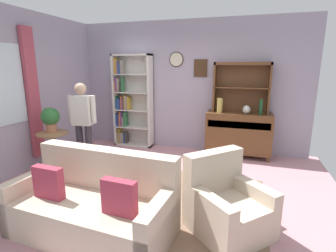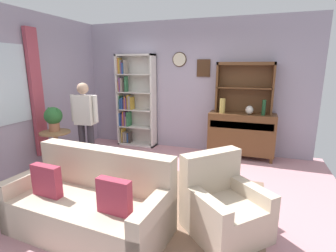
{
  "view_description": "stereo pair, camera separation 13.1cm",
  "coord_description": "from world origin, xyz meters",
  "px_view_note": "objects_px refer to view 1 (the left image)",
  "views": [
    {
      "loc": [
        1.23,
        -3.44,
        1.85
      ],
      "look_at": [
        0.1,
        0.2,
        0.95
      ],
      "focal_mm": 27.45,
      "sensor_mm": 36.0,
      "label": 1
    },
    {
      "loc": [
        1.35,
        -3.4,
        1.85
      ],
      "look_at": [
        0.1,
        0.2,
        0.95
      ],
      "focal_mm": 27.45,
      "sensor_mm": 36.0,
      "label": 2
    }
  ],
  "objects_px": {
    "sideboard_hutch": "(242,80)",
    "potted_plant_large": "(50,118)",
    "couch_floral": "(94,206)",
    "plant_stand": "(54,148)",
    "potted_plant_small": "(74,164)",
    "coffee_table": "(131,170)",
    "vase_round": "(246,110)",
    "bottle_wine": "(261,107)",
    "bookshelf": "(130,102)",
    "vase_tall": "(220,105)",
    "armchair_floral": "(226,207)",
    "person_reading": "(83,120)",
    "book_stack": "(124,163)",
    "sideboard": "(238,133)"
  },
  "relations": [
    {
      "from": "coffee_table",
      "to": "potted_plant_small",
      "type": "bearing_deg",
      "value": 164.64
    },
    {
      "from": "bookshelf",
      "to": "book_stack",
      "type": "relative_size",
      "value": 11.47
    },
    {
      "from": "vase_round",
      "to": "bottle_wine",
      "type": "xyz_separation_m",
      "value": [
        0.26,
        -0.02,
        0.07
      ]
    },
    {
      "from": "sideboard_hutch",
      "to": "book_stack",
      "type": "xyz_separation_m",
      "value": [
        -1.55,
        -2.2,
        -1.11
      ]
    },
    {
      "from": "bottle_wine",
      "to": "book_stack",
      "type": "bearing_deg",
      "value": -134.18
    },
    {
      "from": "vase_tall",
      "to": "book_stack",
      "type": "xyz_separation_m",
      "value": [
        -1.16,
        -2.01,
        -0.62
      ]
    },
    {
      "from": "bookshelf",
      "to": "coffee_table",
      "type": "relative_size",
      "value": 2.62
    },
    {
      "from": "vase_round",
      "to": "person_reading",
      "type": "relative_size",
      "value": 0.11
    },
    {
      "from": "armchair_floral",
      "to": "person_reading",
      "type": "relative_size",
      "value": 0.69
    },
    {
      "from": "vase_round",
      "to": "plant_stand",
      "type": "relative_size",
      "value": 0.24
    },
    {
      "from": "vase_tall",
      "to": "potted_plant_large",
      "type": "height_order",
      "value": "vase_tall"
    },
    {
      "from": "sideboard",
      "to": "vase_round",
      "type": "bearing_deg",
      "value": -27.17
    },
    {
      "from": "bookshelf",
      "to": "book_stack",
      "type": "height_order",
      "value": "bookshelf"
    },
    {
      "from": "potted_plant_large",
      "to": "coffee_table",
      "type": "xyz_separation_m",
      "value": [
        1.69,
        -0.39,
        -0.61
      ]
    },
    {
      "from": "plant_stand",
      "to": "potted_plant_small",
      "type": "distance_m",
      "value": 0.48
    },
    {
      "from": "couch_floral",
      "to": "book_stack",
      "type": "bearing_deg",
      "value": 97.18
    },
    {
      "from": "bookshelf",
      "to": "armchair_floral",
      "type": "height_order",
      "value": "bookshelf"
    },
    {
      "from": "bookshelf",
      "to": "sideboard_hutch",
      "type": "distance_m",
      "value": 2.52
    },
    {
      "from": "bottle_wine",
      "to": "person_reading",
      "type": "height_order",
      "value": "person_reading"
    },
    {
      "from": "potted_plant_large",
      "to": "coffee_table",
      "type": "height_order",
      "value": "potted_plant_large"
    },
    {
      "from": "couch_floral",
      "to": "potted_plant_small",
      "type": "relative_size",
      "value": 6.18
    },
    {
      "from": "sideboard_hutch",
      "to": "potted_plant_large",
      "type": "relative_size",
      "value": 2.57
    },
    {
      "from": "potted_plant_small",
      "to": "coffee_table",
      "type": "distance_m",
      "value": 1.3
    },
    {
      "from": "bookshelf",
      "to": "couch_floral",
      "type": "bearing_deg",
      "value": -71.85
    },
    {
      "from": "potted_plant_large",
      "to": "coffee_table",
      "type": "relative_size",
      "value": 0.53
    },
    {
      "from": "vase_tall",
      "to": "bottle_wine",
      "type": "distance_m",
      "value": 0.78
    },
    {
      "from": "vase_tall",
      "to": "vase_round",
      "type": "xyz_separation_m",
      "value": [
        0.52,
        0.01,
        -0.06
      ]
    },
    {
      "from": "sideboard",
      "to": "plant_stand",
      "type": "height_order",
      "value": "sideboard"
    },
    {
      "from": "bookshelf",
      "to": "armchair_floral",
      "type": "distance_m",
      "value": 3.72
    },
    {
      "from": "bottle_wine",
      "to": "potted_plant_small",
      "type": "xyz_separation_m",
      "value": [
        -3.06,
        -1.68,
        -0.9
      ]
    },
    {
      "from": "vase_tall",
      "to": "couch_floral",
      "type": "bearing_deg",
      "value": -109.16
    },
    {
      "from": "couch_floral",
      "to": "plant_stand",
      "type": "bearing_deg",
      "value": 141.77
    },
    {
      "from": "couch_floral",
      "to": "potted_plant_small",
      "type": "bearing_deg",
      "value": 133.79
    },
    {
      "from": "bookshelf",
      "to": "plant_stand",
      "type": "relative_size",
      "value": 2.95
    },
    {
      "from": "bookshelf",
      "to": "plant_stand",
      "type": "distance_m",
      "value": 2.04
    },
    {
      "from": "potted_plant_small",
      "to": "vase_round",
      "type": "bearing_deg",
      "value": 31.28
    },
    {
      "from": "sideboard_hutch",
      "to": "plant_stand",
      "type": "bearing_deg",
      "value": -148.51
    },
    {
      "from": "bookshelf",
      "to": "potted_plant_large",
      "type": "distance_m",
      "value": 1.93
    },
    {
      "from": "bookshelf",
      "to": "vase_tall",
      "type": "relative_size",
      "value": 7.22
    },
    {
      "from": "sideboard",
      "to": "book_stack",
      "type": "distance_m",
      "value": 2.6
    },
    {
      "from": "sideboard_hutch",
      "to": "vase_tall",
      "type": "xyz_separation_m",
      "value": [
        -0.39,
        -0.19,
        -0.49
      ]
    },
    {
      "from": "sideboard_hutch",
      "to": "coffee_table",
      "type": "bearing_deg",
      "value": -122.77
    },
    {
      "from": "person_reading",
      "to": "sideboard",
      "type": "bearing_deg",
      "value": 29.37
    },
    {
      "from": "sideboard_hutch",
      "to": "coffee_table",
      "type": "distance_m",
      "value": 2.9
    },
    {
      "from": "bookshelf",
      "to": "book_stack",
      "type": "bearing_deg",
      "value": -67.27
    },
    {
      "from": "armchair_floral",
      "to": "potted_plant_large",
      "type": "xyz_separation_m",
      "value": [
        -3.11,
        0.89,
        0.67
      ]
    },
    {
      "from": "sideboard_hutch",
      "to": "vase_tall",
      "type": "distance_m",
      "value": 0.66
    },
    {
      "from": "book_stack",
      "to": "potted_plant_large",
      "type": "bearing_deg",
      "value": 166.97
    },
    {
      "from": "coffee_table",
      "to": "book_stack",
      "type": "bearing_deg",
      "value": 168.8
    },
    {
      "from": "sideboard_hutch",
      "to": "couch_floral",
      "type": "xyz_separation_m",
      "value": [
        -1.43,
        -3.18,
        -1.25
      ]
    }
  ]
}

